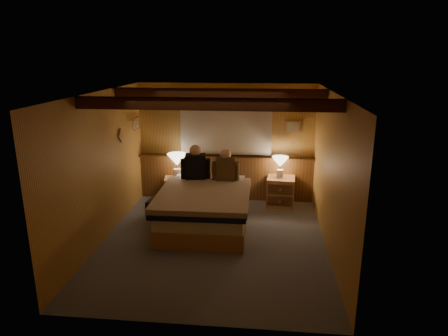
# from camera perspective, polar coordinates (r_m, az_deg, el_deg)

# --- Properties ---
(floor) EXTENTS (4.20, 4.20, 0.00)m
(floor) POSITION_cam_1_polar(r_m,az_deg,el_deg) (6.64, -1.47, -10.44)
(floor) COLOR slate
(floor) RESTS_ON ground
(ceiling) EXTENTS (4.20, 4.20, 0.00)m
(ceiling) POSITION_cam_1_polar(r_m,az_deg,el_deg) (5.97, -1.63, 10.67)
(ceiling) COLOR #C38749
(ceiling) RESTS_ON wall_back
(wall_back) EXTENTS (3.60, 0.00, 3.60)m
(wall_back) POSITION_cam_1_polar(r_m,az_deg,el_deg) (8.22, 0.30, 3.67)
(wall_back) COLOR gold
(wall_back) RESTS_ON floor
(wall_left) EXTENTS (0.00, 4.20, 4.20)m
(wall_left) POSITION_cam_1_polar(r_m,az_deg,el_deg) (6.66, -17.09, 0.01)
(wall_left) COLOR gold
(wall_left) RESTS_ON floor
(wall_right) EXTENTS (0.00, 4.20, 4.20)m
(wall_right) POSITION_cam_1_polar(r_m,az_deg,el_deg) (6.24, 15.09, -0.90)
(wall_right) COLOR gold
(wall_right) RESTS_ON floor
(wall_front) EXTENTS (3.60, 0.00, 3.60)m
(wall_front) POSITION_cam_1_polar(r_m,az_deg,el_deg) (4.25, -5.15, -8.44)
(wall_front) COLOR gold
(wall_front) RESTS_ON floor
(wainscot) EXTENTS (3.60, 0.23, 0.94)m
(wainscot) POSITION_cam_1_polar(r_m,az_deg,el_deg) (8.34, 0.25, -1.22)
(wainscot) COLOR brown
(wainscot) RESTS_ON wall_back
(curtain_window) EXTENTS (2.18, 0.09, 1.11)m
(curtain_window) POSITION_cam_1_polar(r_m,az_deg,el_deg) (8.09, 0.26, 5.79)
(curtain_window) COLOR #4A2112
(curtain_window) RESTS_ON wall_back
(ceiling_beams) EXTENTS (3.60, 1.65, 0.16)m
(ceiling_beams) POSITION_cam_1_polar(r_m,az_deg,el_deg) (6.13, -1.44, 9.96)
(ceiling_beams) COLOR #4A2112
(ceiling_beams) RESTS_ON ceiling
(coat_rail) EXTENTS (0.05, 0.55, 0.24)m
(coat_rail) POSITION_cam_1_polar(r_m,az_deg,el_deg) (7.98, -12.53, 6.33)
(coat_rail) COLOR silver
(coat_rail) RESTS_ON wall_left
(framed_print) EXTENTS (0.30, 0.04, 0.25)m
(framed_print) POSITION_cam_1_polar(r_m,az_deg,el_deg) (8.12, 9.87, 5.80)
(framed_print) COLOR tan
(framed_print) RESTS_ON wall_back
(bed) EXTENTS (1.57, 2.00, 0.68)m
(bed) POSITION_cam_1_polar(r_m,az_deg,el_deg) (7.04, -2.76, -5.72)
(bed) COLOR #B8814E
(bed) RESTS_ON floor
(nightstand_left) EXTENTS (0.52, 0.48, 0.51)m
(nightstand_left) POSITION_cam_1_polar(r_m,az_deg,el_deg) (8.31, -6.85, -3.08)
(nightstand_left) COLOR #B8814E
(nightstand_left) RESTS_ON floor
(nightstand_right) EXTENTS (0.58, 0.53, 0.59)m
(nightstand_right) POSITION_cam_1_polar(r_m,az_deg,el_deg) (8.08, 8.10, -3.36)
(nightstand_right) COLOR #B8814E
(nightstand_right) RESTS_ON floor
(lamp_left) EXTENTS (0.39, 0.39, 0.51)m
(lamp_left) POSITION_cam_1_polar(r_m,az_deg,el_deg) (8.14, -6.73, 0.99)
(lamp_left) COLOR silver
(lamp_left) RESTS_ON nightstand_left
(lamp_right) EXTENTS (0.32, 0.32, 0.42)m
(lamp_right) POSITION_cam_1_polar(r_m,az_deg,el_deg) (7.90, 8.03, 0.70)
(lamp_right) COLOR silver
(lamp_right) RESTS_ON nightstand_right
(person_left) EXTENTS (0.55, 0.27, 0.68)m
(person_left) POSITION_cam_1_polar(r_m,az_deg,el_deg) (7.52, -4.10, 0.47)
(person_left) COLOR black
(person_left) RESTS_ON bed
(person_right) EXTENTS (0.51, 0.21, 0.62)m
(person_right) POSITION_cam_1_polar(r_m,az_deg,el_deg) (7.41, 0.24, 0.09)
(person_right) COLOR #4C381E
(person_right) RESTS_ON bed
(duffel_bag) EXTENTS (0.57, 0.39, 0.38)m
(duffel_bag) POSITION_cam_1_polar(r_m,az_deg,el_deg) (7.59, -8.83, -5.74)
(duffel_bag) COLOR black
(duffel_bag) RESTS_ON floor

